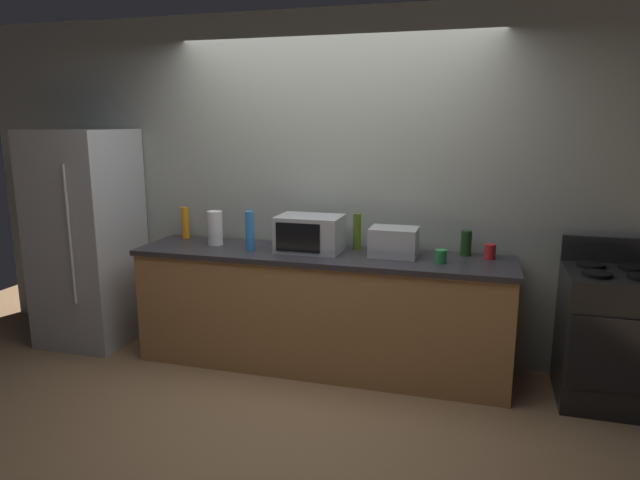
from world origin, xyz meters
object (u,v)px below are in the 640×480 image
at_px(microwave, 310,233).
at_px(bottle_dish_soap, 185,223).
at_px(paper_towel_roll, 215,228).
at_px(mug_green, 441,256).
at_px(bottle_olive_oil, 357,232).
at_px(bottle_spray_cleaner, 250,231).
at_px(mug_red, 490,252).
at_px(refrigerator, 87,238).
at_px(toaster_oven, 394,242).
at_px(bottle_wine, 466,243).
at_px(stove_range, 608,336).

height_order(microwave, bottle_dish_soap, microwave).
relative_size(paper_towel_roll, mug_green, 2.90).
xyz_separation_m(paper_towel_roll, mug_green, (1.77, -0.10, -0.09)).
distance_m(bottle_dish_soap, bottle_olive_oil, 1.48).
relative_size(bottle_spray_cleaner, mug_red, 2.81).
xyz_separation_m(bottle_spray_cleaner, bottle_dish_soap, (-0.71, 0.28, -0.02)).
relative_size(refrigerator, bottle_dish_soap, 6.88).
height_order(toaster_oven, bottle_wine, toaster_oven).
height_order(bottle_spray_cleaner, bottle_dish_soap, bottle_spray_cleaner).
height_order(microwave, bottle_wine, microwave).
height_order(toaster_oven, bottle_spray_cleaner, bottle_spray_cleaner).
bearing_deg(mug_red, mug_green, -146.72).
xyz_separation_m(bottle_olive_oil, mug_red, (0.98, -0.02, -0.09)).
distance_m(microwave, paper_towel_roll, 0.79).
xyz_separation_m(toaster_oven, bottle_dish_soap, (-1.79, 0.16, 0.03)).
xyz_separation_m(bottle_dish_soap, mug_red, (2.46, -0.06, -0.08)).
height_order(toaster_oven, bottle_olive_oil, bottle_olive_oil).
relative_size(refrigerator, mug_green, 19.36).
relative_size(microwave, bottle_spray_cleaner, 1.60).
bearing_deg(bottle_spray_cleaner, bottle_olive_oil, 17.32).
bearing_deg(bottle_wine, mug_red, -18.09).
xyz_separation_m(toaster_oven, bottle_wine, (0.51, 0.16, -0.01)).
bearing_deg(bottle_wine, refrigerator, -175.86).
xyz_separation_m(microwave, bottle_spray_cleaner, (-0.45, -0.10, 0.01)).
bearing_deg(bottle_dish_soap, bottle_spray_cleaner, -21.36).
height_order(bottle_dish_soap, mug_green, bottle_dish_soap).
distance_m(stove_range, toaster_oven, 1.56).
relative_size(paper_towel_roll, bottle_spray_cleaner, 0.90).
xyz_separation_m(bottle_wine, mug_red, (0.17, -0.06, -0.04)).
bearing_deg(bottle_olive_oil, bottle_wine, 2.32).
bearing_deg(toaster_oven, bottle_dish_soap, 174.74).
bearing_deg(bottle_dish_soap, bottle_wine, -0.02).
bearing_deg(stove_range, microwave, 178.69).
xyz_separation_m(stove_range, toaster_oven, (-1.46, 0.06, 0.54)).
bearing_deg(bottle_dish_soap, microwave, -8.72).
bearing_deg(mug_red, refrigerator, -177.05).
relative_size(toaster_oven, mug_green, 3.66).
bearing_deg(paper_towel_roll, stove_range, -1.00).
height_order(bottle_wine, bottle_dish_soap, bottle_dish_soap).
bearing_deg(toaster_oven, bottle_wine, 17.94).
bearing_deg(toaster_oven, stove_range, -2.36).
distance_m(stove_range, paper_towel_roll, 2.94).
distance_m(toaster_oven, bottle_dish_soap, 1.79).
xyz_separation_m(refrigerator, mug_red, (3.27, 0.17, 0.05)).
distance_m(toaster_oven, paper_towel_roll, 1.42).
height_order(bottle_dish_soap, mug_red, bottle_dish_soap).
distance_m(microwave, bottle_spray_cleaner, 0.46).
height_order(refrigerator, bottle_dish_soap, refrigerator).
bearing_deg(bottle_olive_oil, microwave, -156.72).
height_order(stove_range, paper_towel_roll, paper_towel_roll).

